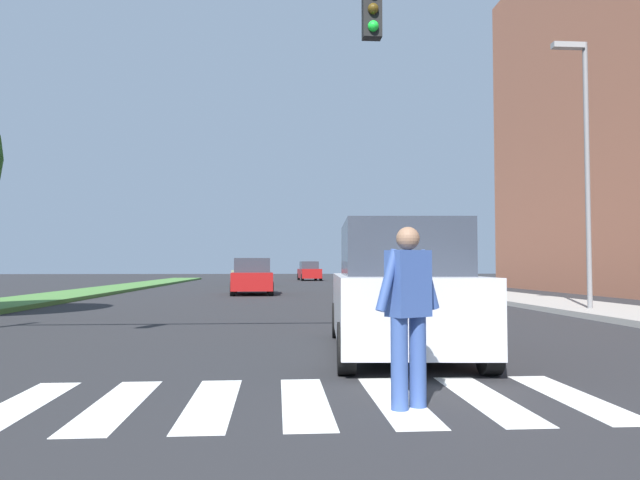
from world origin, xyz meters
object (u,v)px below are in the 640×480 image
Objects in this scene: street_lamp_right at (584,150)px; sedan_distant at (249,274)px; pedestrian_performer at (408,308)px; sedan_far_horizon at (309,272)px; sedan_midblock at (252,278)px; suv_crossing at (399,292)px.

street_lamp_right reaches higher than sedan_distant.
sedan_far_horizon is at bearing 87.92° from pedestrian_performer.
sedan_midblock is 1.05× the size of sedan_distant.
suv_crossing reaches higher than sedan_midblock.
suv_crossing is 1.07× the size of sedan_far_horizon.
street_lamp_right is 1.72× the size of sedan_midblock.
suv_crossing is at bearing -134.36° from street_lamp_right.
sedan_far_horizon is at bearing 98.38° from street_lamp_right.
suv_crossing is 30.32m from sedan_distant.
suv_crossing is (-6.74, -6.90, -3.66)m from street_lamp_right.
sedan_midblock is 11.32m from sedan_distant.
sedan_distant reaches higher than pedestrian_performer.
street_lamp_right is 1.58× the size of suv_crossing.
sedan_distant is (-10.39, 23.20, -3.78)m from street_lamp_right.
sedan_midblock is at bearing -98.97° from sedan_far_horizon.
street_lamp_right reaches higher than sedan_far_horizon.
suv_crossing is 44.98m from sedan_far_horizon.
sedan_midblock is at bearing 129.31° from street_lamp_right.
suv_crossing is at bearing -91.44° from sedan_far_horizon.
pedestrian_performer is 33.68m from sedan_distant.
sedan_distant is at bearing 96.91° from suv_crossing.
pedestrian_performer is 3.50m from suv_crossing.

